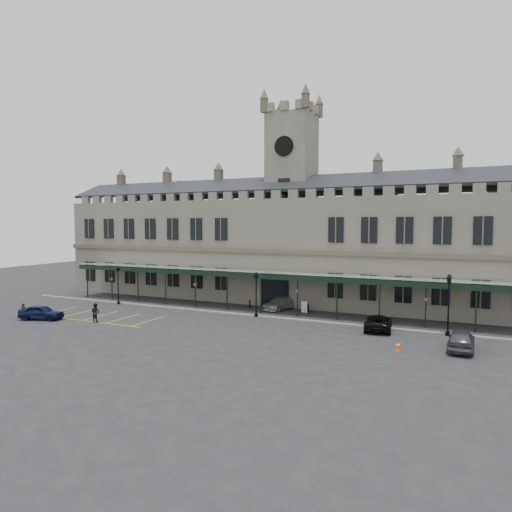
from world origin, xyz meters
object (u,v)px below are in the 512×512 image
at_px(lamp_post_mid, 256,290).
at_px(traffic_cone, 398,346).
at_px(clock_tower, 292,191).
at_px(car_van, 378,322).
at_px(car_taxi, 280,303).
at_px(person_a, 24,312).
at_px(sign_board, 304,307).
at_px(lamp_post_left, 118,281).
at_px(station_building, 291,247).
at_px(person_b, 95,312).
at_px(car_right_a, 461,340).
at_px(lamp_post_right, 449,299).
at_px(car_left_a, 41,312).

bearing_deg(lamp_post_mid, traffic_cone, -24.94).
bearing_deg(clock_tower, car_van, -42.33).
xyz_separation_m(car_taxi, person_a, (-20.20, -15.60, 0.12)).
height_order(lamp_post_mid, sign_board, lamp_post_mid).
distance_m(lamp_post_left, sign_board, 21.57).
xyz_separation_m(station_building, car_taxi, (1.00, -5.91, -5.79)).
bearing_deg(sign_board, lamp_post_mid, -120.38).
distance_m(clock_tower, traffic_cone, 26.25).
relative_size(traffic_cone, car_van, 0.15).
distance_m(lamp_post_left, person_a, 11.02).
bearing_deg(person_a, car_taxi, -17.20).
distance_m(traffic_cone, car_taxi, 18.00).
relative_size(station_building, lamp_post_mid, 13.22).
xyz_separation_m(sign_board, person_a, (-23.16, -15.00, 0.23)).
xyz_separation_m(sign_board, car_taxi, (-2.96, 0.60, 0.11)).
bearing_deg(lamp_post_left, car_taxi, 15.34).
distance_m(person_a, person_b, 7.27).
bearing_deg(station_building, sign_board, -58.65).
xyz_separation_m(lamp_post_mid, traffic_cone, (14.54, -6.76, -2.34)).
bearing_deg(car_van, car_right_a, 141.64).
xyz_separation_m(lamp_post_left, traffic_cone, (31.94, -6.50, -2.30)).
distance_m(lamp_post_right, car_left_a, 37.14).
height_order(lamp_post_right, person_b, lamp_post_right).
relative_size(traffic_cone, sign_board, 0.62).
bearing_deg(clock_tower, car_taxi, -80.53).
relative_size(sign_board, person_b, 0.65).
height_order(lamp_post_mid, lamp_post_right, lamp_post_right).
distance_m(clock_tower, sign_board, 14.71).
xyz_separation_m(lamp_post_mid, lamp_post_right, (17.58, -0.22, 0.36)).
bearing_deg(lamp_post_mid, car_taxi, 82.07).
distance_m(sign_board, car_taxi, 3.02).
relative_size(station_building, car_van, 12.62).
height_order(clock_tower, lamp_post_mid, clock_tower).
bearing_deg(car_taxi, sign_board, 4.44).
xyz_separation_m(clock_tower, person_b, (-12.30, -19.32, -12.21)).
height_order(sign_board, car_van, car_van).
bearing_deg(person_a, person_b, -36.62).
bearing_deg(lamp_post_mid, lamp_post_right, -0.71).
bearing_deg(car_taxi, station_building, 115.42).
bearing_deg(sign_board, car_van, -18.07).
xyz_separation_m(car_taxi, car_right_a, (18.00, -9.27, 0.09)).
bearing_deg(lamp_post_left, person_a, -101.38).
height_order(lamp_post_left, car_taxi, lamp_post_left).
xyz_separation_m(sign_board, car_right_a, (15.04, -8.67, 0.20)).
bearing_deg(station_building, car_van, -42.11).
distance_m(clock_tower, person_b, 25.96).
distance_m(station_building, sign_board, 9.63).
bearing_deg(car_left_a, lamp_post_mid, -79.80).
height_order(car_taxi, car_van, car_taxi).
relative_size(station_building, car_left_a, 14.38).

